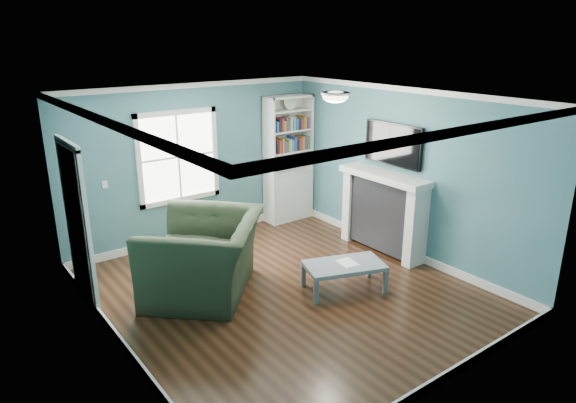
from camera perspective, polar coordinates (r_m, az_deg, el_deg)
floor at (r=7.07m, az=-0.28°, el=-9.98°), size 5.00×5.00×0.00m
room_walls at (r=6.48m, az=-0.31°, el=2.46°), size 5.00×5.00×5.00m
trim at (r=6.58m, az=-0.30°, el=-0.44°), size 4.50×5.00×2.60m
window at (r=8.45m, az=-12.10°, el=4.87°), size 1.40×0.06×1.50m
bookshelf at (r=9.45m, az=0.02°, el=3.38°), size 0.90×0.35×2.31m
fireplace at (r=8.24m, az=10.56°, el=-1.27°), size 0.44×1.58×1.30m
tv at (r=8.04m, az=11.59°, el=6.25°), size 0.06×1.10×0.65m
door at (r=6.96m, az=-22.43°, el=-2.23°), size 0.12×0.98×2.17m
ceiling_fixture at (r=6.93m, az=5.29°, el=11.58°), size 0.38×0.38×0.15m
light_switch at (r=8.10m, az=-19.66°, el=1.81°), size 0.08×0.01×0.12m
recliner at (r=6.87m, az=-9.37°, el=-4.65°), size 1.85×1.87×1.40m
coffee_table at (r=7.03m, az=6.27°, el=-7.25°), size 1.18×0.90×0.38m
paper_sheet at (r=7.04m, az=6.61°, el=-6.75°), size 0.26×0.31×0.00m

